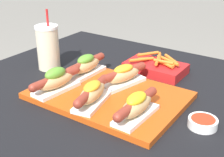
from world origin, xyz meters
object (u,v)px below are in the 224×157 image
Objects in this scene: hot_dog_3 at (86,65)px; drink_cup at (48,47)px; hot_dog_2 at (136,106)px; fries_basket at (156,67)px; hot_dog_1 at (92,93)px; serving_tray at (108,95)px; hot_dog_0 at (56,80)px; hot_dog_4 at (124,75)px; sauce_bowl at (203,122)px.

hot_dog_3 is 0.88× the size of drink_cup.
fries_basket is at bearing 108.44° from hot_dog_2.
hot_dog_1 is 0.34m from fries_basket.
hot_dog_0 is (-0.14, -0.08, 0.04)m from serving_tray.
hot_dog_2 is (0.14, -0.07, 0.04)m from serving_tray.
hot_dog_0 is at bearing -133.48° from hot_dog_4.
drink_cup is at bearing 179.96° from hot_dog_3.
hot_dog_2 is 0.93× the size of fries_basket.
fries_basket is (-0.26, 0.25, 0.01)m from sauce_bowl.
hot_dog_0 is 2.55× the size of sauce_bowl.
hot_dog_0 is at bearing -116.67° from fries_basket.
hot_dog_0 is 0.21m from hot_dog_4.
hot_dog_0 is 0.28m from hot_dog_2.
hot_dog_3 is 0.93× the size of fries_basket.
hot_dog_4 is at bearing 131.79° from hot_dog_2.
drink_cup reaches higher than serving_tray.
sauce_bowl is 0.37m from fries_basket.
fries_basket is (0.03, 0.34, -0.03)m from hot_dog_1.
hot_dog_1 is 0.14m from hot_dog_2.
serving_tray is 2.36× the size of hot_dog_4.
hot_dog_4 is at bearing 85.39° from serving_tray.
hot_dog_3 is at bearing 171.71° from sauce_bowl.
fries_basket is at bearing 28.41° from drink_cup.
sauce_bowl is at bearing -13.42° from hot_dog_4.
sauce_bowl is at bearing -8.29° from hot_dog_3.
hot_dog_2 reaches higher than serving_tray.
hot_dog_1 is 0.98× the size of hot_dog_2.
sauce_bowl is at bearing 16.42° from hot_dog_1.
sauce_bowl is (0.43, 0.09, -0.04)m from hot_dog_0.
hot_dog_4 is (-0.13, 0.15, -0.00)m from hot_dog_2.
hot_dog_3 reaches higher than serving_tray.
hot_dog_2 is 0.32m from hot_dog_3.
fries_basket is at bearing 136.40° from sauce_bowl.
drink_cup reaches higher than sauce_bowl.
hot_dog_2 reaches higher than hot_dog_1.
hot_dog_1 is 0.16m from hot_dog_4.
sauce_bowl is (0.29, -0.07, -0.04)m from hot_dog_4.
hot_dog_3 is (-0.00, 0.15, -0.00)m from hot_dog_0.
serving_tray is at bearing -12.58° from drink_cup.
fries_basket is (0.17, 0.34, -0.03)m from hot_dog_0.
drink_cup is (-0.18, 0.00, 0.03)m from hot_dog_3.
fries_basket is (0.35, 0.19, -0.06)m from drink_cup.
hot_dog_1 is at bearing -0.27° from hot_dog_0.
hot_dog_1 is 0.91× the size of fries_basket.
drink_cup is (-0.32, 0.07, 0.07)m from serving_tray.
hot_dog_0 is at bearing -39.99° from drink_cup.
hot_dog_1 reaches higher than fries_basket.
serving_tray is 2.30× the size of hot_dog_2.
sauce_bowl is 0.62m from drink_cup.
hot_dog_3 is 0.15m from hot_dog_4.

